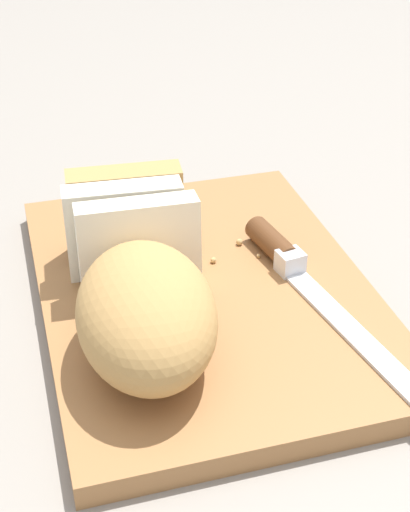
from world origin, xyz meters
name	(u,v)px	position (x,y,z in m)	size (l,w,h in m)	color
ground_plane	(205,304)	(0.00, 0.00, 0.00)	(3.00, 3.00, 0.00)	gray
cutting_board	(205,295)	(0.00, 0.00, 0.01)	(0.38, 0.28, 0.02)	#9E6B3D
bread_loaf	(140,283)	(-0.04, 0.06, 0.06)	(0.26, 0.12, 0.08)	tan
bread_knife	(291,263)	(0.00, -0.08, 0.03)	(0.26, 0.06, 0.02)	silver
crumb_near_knife	(213,260)	(0.03, -0.02, 0.02)	(0.01, 0.01, 0.01)	tan
crumb_near_loaf	(259,256)	(0.03, -0.06, 0.02)	(0.00, 0.00, 0.00)	tan
crumb_stray_left	(239,242)	(0.05, -0.05, 0.02)	(0.01, 0.01, 0.01)	tan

